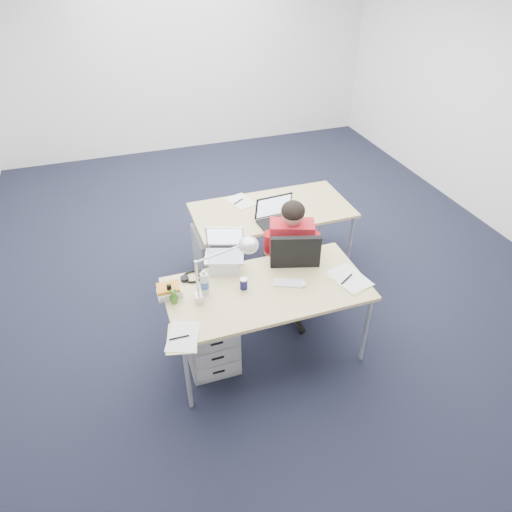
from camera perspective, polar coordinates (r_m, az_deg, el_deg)
The scene contains 24 objects.
floor at distance 5.13m, azimuth 0.31°, elevation -0.68°, with size 7.00×7.00×0.00m, color black.
room at distance 4.33m, azimuth 0.38°, elevation 17.83°, with size 6.02×7.02×2.80m.
desk_near at distance 3.66m, azimuth 1.40°, elevation -4.52°, with size 1.60×0.80×0.73m.
desk_far at distance 4.68m, azimuth 1.98°, elevation 5.42°, with size 1.60×0.80×0.73m.
office_chair at distance 4.29m, azimuth 4.29°, elevation -4.47°, with size 0.80×0.80×1.02m.
seated_person at distance 4.22m, azimuth 4.23°, elevation 0.38°, with size 0.53×0.73×1.22m.
drawer_pedestal_near at distance 3.90m, azimuth -5.79°, elevation -9.93°, with size 0.40×0.50×0.55m, color #96989B.
drawer_pedestal_far at distance 4.78m, azimuth -5.00°, elevation 0.19°, with size 0.40×0.50×0.55m, color #96989B.
silver_laptop at distance 3.74m, azimuth -4.00°, elevation 0.50°, with size 0.32×0.25×0.34m, color silver, non-canonical shape.
wireless_keyboard at distance 3.68m, azimuth 4.15°, elevation -3.37°, with size 0.24×0.10×0.01m, color white.
computer_mouse at distance 3.67m, azimuth 5.87°, elevation -3.46°, with size 0.05×0.08×0.03m, color white.
headphones at distance 3.76m, azimuth -7.90°, elevation -2.48°, with size 0.21×0.16×0.03m, color black, non-canonical shape.
can_koozie at distance 3.60m, azimuth -1.56°, elevation -3.48°, with size 0.06×0.06×0.10m, color #151643.
water_bottle at distance 3.54m, azimuth -6.47°, elevation -3.27°, with size 0.07×0.07×0.21m, color silver.
bear_figurine at distance 3.51m, azimuth -10.25°, elevation -4.95°, with size 0.07×0.05×0.13m, color #2B651B, non-canonical shape.
book_stack at distance 3.60m, azimuth -10.80°, elevation -4.29°, with size 0.19×0.14×0.08m, color silver.
cordless_phone at distance 3.56m, azimuth -10.74°, elevation -4.38°, with size 0.03×0.02×0.13m, color black.
papers_left at distance 3.27m, azimuth -9.22°, elevation -10.08°, with size 0.21×0.30×0.01m, color #E0DD81.
papers_right at distance 3.78m, azimuth 11.55°, elevation -2.89°, with size 0.24×0.34×0.01m, color #E0DD81.
sunglasses at distance 3.89m, azimuth 5.31°, elevation -0.81°, with size 0.11×0.05×0.03m, color black, non-canonical shape.
desk_lamp at distance 3.40m, azimuth -4.88°, elevation -1.81°, with size 0.45×0.17×0.52m, color silver, non-canonical shape.
dark_laptop at distance 4.34m, azimuth 2.93°, elevation 5.50°, with size 0.38×0.36×0.27m, color black, non-canonical shape.
far_cup at distance 4.69m, azimuth 3.97°, elevation 6.85°, with size 0.08×0.08×0.11m, color white.
far_papers at distance 4.77m, azimuth -1.98°, elevation 6.76°, with size 0.21×0.30×0.01m, color white.
Camera 1 is at (-1.35, -3.89, 3.06)m, focal length 32.00 mm.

